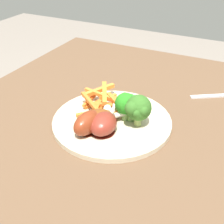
# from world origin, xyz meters

# --- Properties ---
(dining_table) EXTENTS (1.08, 0.88, 0.72)m
(dining_table) POSITION_xyz_m (0.00, 0.00, 0.62)
(dining_table) COLOR brown
(dining_table) RESTS_ON ground_plane
(dinner_plate) EXTENTS (0.28, 0.28, 0.01)m
(dinner_plate) POSITION_xyz_m (0.03, 0.02, 0.73)
(dinner_plate) COLOR beige
(dinner_plate) RESTS_ON dining_table
(broccoli_floret_front) EXTENTS (0.05, 0.05, 0.07)m
(broccoli_floret_front) POSITION_xyz_m (0.05, -0.01, 0.78)
(broccoli_floret_front) COLOR #74A052
(broccoli_floret_front) RESTS_ON dinner_plate
(broccoli_floret_middle) EXTENTS (0.06, 0.06, 0.08)m
(broccoli_floret_middle) POSITION_xyz_m (0.04, -0.04, 0.78)
(broccoli_floret_middle) COLOR #8DA657
(broccoli_floret_middle) RESTS_ON dinner_plate
(broccoli_floret_back) EXTENTS (0.05, 0.05, 0.06)m
(broccoli_floret_back) POSITION_xyz_m (0.06, -0.03, 0.77)
(broccoli_floret_back) COLOR #7BB55C
(broccoli_floret_back) RESTS_ON dinner_plate
(carrot_fries_pile) EXTENTS (0.17, 0.14, 0.04)m
(carrot_fries_pile) POSITION_xyz_m (0.07, 0.06, 0.75)
(carrot_fries_pile) COLOR orange
(carrot_fries_pile) RESTS_ON dinner_plate
(chicken_drumstick_near) EXTENTS (0.13, 0.07, 0.05)m
(chicken_drumstick_near) POSITION_xyz_m (-0.02, 0.01, 0.76)
(chicken_drumstick_near) COLOR #551911
(chicken_drumstick_near) RESTS_ON dinner_plate
(chicken_drumstick_far) EXTENTS (0.12, 0.11, 0.04)m
(chicken_drumstick_far) POSITION_xyz_m (-0.00, 0.03, 0.76)
(chicken_drumstick_far) COLOR #51240D
(chicken_drumstick_far) RESTS_ON dinner_plate
(chicken_drumstick_extra) EXTENTS (0.13, 0.06, 0.05)m
(chicken_drumstick_extra) POSITION_xyz_m (-0.03, 0.04, 0.76)
(chicken_drumstick_extra) COLOR #541B0D
(chicken_drumstick_extra) RESTS_ON dinner_plate
(fork) EXTENTS (0.11, 0.17, 0.00)m
(fork) POSITION_xyz_m (0.29, -0.20, 0.73)
(fork) COLOR silver
(fork) RESTS_ON dining_table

